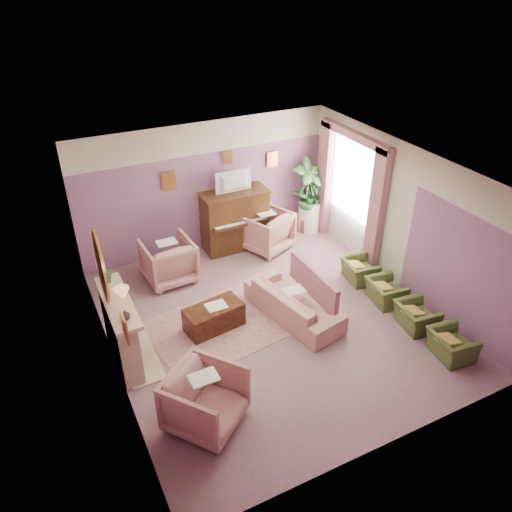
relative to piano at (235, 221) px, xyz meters
name	(u,v)px	position (x,y,z in m)	size (l,w,h in m)	color
floor	(272,320)	(-0.50, -2.68, -0.65)	(5.50, 6.00, 0.01)	#825E66
ceiling	(275,174)	(-0.50, -2.68, 2.15)	(5.50, 6.00, 0.01)	white
wall_back	(206,188)	(-0.50, 0.32, 0.75)	(5.50, 0.02, 2.80)	slate
wall_front	(393,371)	(-0.50, -5.68, 0.75)	(5.50, 0.02, 2.80)	slate
wall_left	(105,298)	(-3.25, -2.68, 0.75)	(0.02, 6.00, 2.80)	slate
wall_right	(404,219)	(2.25, -2.68, 0.75)	(0.02, 6.00, 2.80)	slate
picture_rail_band	(204,138)	(-0.50, 0.31, 1.82)	(5.50, 0.01, 0.65)	beige
stripe_panel	(359,208)	(2.23, -1.38, 0.42)	(0.01, 3.00, 2.15)	beige
fireplace_surround	(121,332)	(-3.09, -2.48, -0.10)	(0.30, 1.40, 1.10)	tan
fireplace_inset	(128,338)	(-2.99, -2.48, -0.25)	(0.18, 0.72, 0.68)	black
fire_ember	(132,345)	(-2.95, -2.48, -0.43)	(0.06, 0.54, 0.10)	#F04C1D
mantel_shelf	(117,302)	(-3.06, -2.48, 0.47)	(0.40, 1.55, 0.07)	tan
hearth	(138,354)	(-2.89, -2.48, -0.64)	(0.55, 1.50, 0.02)	tan
mirror_frame	(101,267)	(-3.20, -2.48, 1.15)	(0.04, 0.72, 1.20)	#C28638
mirror_glass	(102,266)	(-3.17, -2.48, 1.15)	(0.01, 0.60, 1.06)	white
sconce_shade	(122,294)	(-3.12, -3.53, 1.33)	(0.20, 0.20, 0.16)	#FFAD7C
piano	(235,221)	(0.00, 0.00, 0.00)	(1.40, 0.60, 1.30)	#3C2410
piano_keyshelf	(242,225)	(0.00, -0.35, 0.07)	(1.30, 0.12, 0.06)	#3C2410
piano_keys	(242,223)	(0.00, -0.35, 0.11)	(1.20, 0.08, 0.02)	silver
piano_top	(234,193)	(0.00, 0.00, 0.66)	(1.45, 0.65, 0.04)	#3C2410
television	(235,181)	(0.00, -0.05, 0.95)	(0.80, 0.12, 0.48)	black
print_back_left	(169,181)	(-1.30, 0.28, 1.07)	(0.30, 0.03, 0.38)	#C28638
print_back_right	(272,159)	(1.05, 0.28, 1.13)	(0.26, 0.03, 0.34)	#C28638
print_back_mid	(228,157)	(0.00, 0.28, 1.35)	(0.22, 0.03, 0.26)	#C28638
print_left_wall	(125,328)	(-3.21, -3.88, 1.07)	(0.03, 0.28, 0.36)	#C28638
window_blind	(354,176)	(2.20, -1.13, 1.05)	(0.03, 1.40, 1.80)	beige
curtain_left	(376,212)	(2.12, -2.05, 0.65)	(0.16, 0.34, 2.60)	#935766
curtain_right	(325,179)	(2.12, -0.21, 0.65)	(0.16, 0.34, 2.60)	#935766
pelmet	(355,136)	(2.12, -1.13, 1.91)	(0.16, 2.20, 0.16)	#935766
mantel_plant	(108,275)	(-3.05, -1.93, 0.64)	(0.16, 0.16, 0.28)	#2B602E
mantel_vase	(125,315)	(-3.05, -2.98, 0.58)	(0.16, 0.16, 0.16)	beige
area_rug	(222,325)	(-1.35, -2.42, -0.64)	(2.50, 1.80, 0.01)	#9F6B69
coffee_table	(214,317)	(-1.49, -2.40, -0.43)	(1.00, 0.50, 0.45)	#32180B
table_paper	(216,306)	(-1.44, -2.40, -0.20)	(0.35, 0.28, 0.01)	silver
sofa	(294,298)	(-0.10, -2.73, -0.25)	(0.65, 1.96, 0.79)	tan
sofa_throw	(313,283)	(0.30, -2.73, -0.05)	(0.10, 1.49, 0.55)	#935766
floral_armchair_left	(168,259)	(-1.72, -0.61, -0.16)	(0.93, 0.93, 0.97)	tan
floral_armchair_right	(266,229)	(0.58, -0.37, -0.16)	(0.93, 0.93, 0.97)	tan
floral_armchair_front	(205,398)	(-2.38, -4.27, -0.16)	(0.93, 0.93, 0.97)	tan
olive_chair_a	(452,341)	(1.66, -4.76, -0.35)	(0.48, 0.69, 0.60)	#455A28
olive_chair_b	(417,313)	(1.66, -3.94, -0.35)	(0.48, 0.69, 0.60)	#455A28
olive_chair_c	(386,288)	(1.66, -3.12, -0.35)	(0.48, 0.69, 0.60)	#455A28
olive_chair_d	(360,267)	(1.66, -2.30, -0.35)	(0.48, 0.69, 0.60)	#455A28
side_table	(309,216)	(1.88, -0.04, -0.30)	(0.52, 0.52, 0.70)	white
side_plant_big	(310,196)	(1.88, -0.04, 0.22)	(0.30, 0.30, 0.34)	#2B602E
side_plant_small	(317,198)	(2.00, -0.14, 0.19)	(0.16, 0.16, 0.28)	#2B602E
palm_pot	(306,224)	(1.80, -0.08, -0.48)	(0.34, 0.34, 0.34)	#AD4B3B
palm_plant	(308,189)	(1.80, -0.08, 0.41)	(0.76, 0.76, 1.44)	#2B602E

